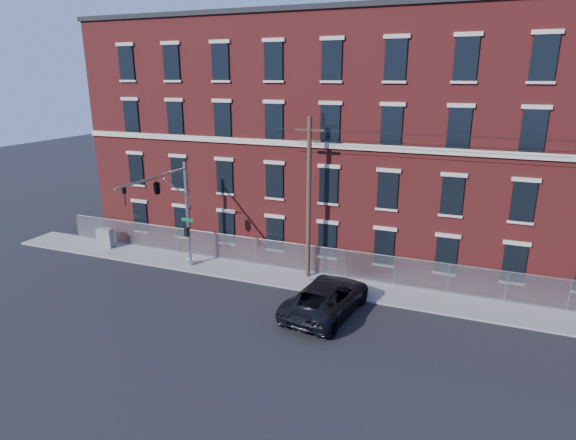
% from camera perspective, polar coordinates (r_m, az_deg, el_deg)
% --- Properties ---
extents(ground, '(140.00, 140.00, 0.00)m').
position_cam_1_polar(ground, '(26.97, -5.76, -10.60)').
color(ground, black).
rests_on(ground, ground).
extents(sidewalk, '(65.00, 3.00, 0.12)m').
position_cam_1_polar(sidewalk, '(28.92, 21.25, -9.62)').
color(sidewalk, gray).
rests_on(sidewalk, ground).
extents(mill_building, '(55.30, 14.32, 16.30)m').
position_cam_1_polar(mill_building, '(35.37, 22.93, 8.61)').
color(mill_building, maroon).
rests_on(mill_building, ground).
extents(chain_link_fence, '(59.06, 0.06, 1.85)m').
position_cam_1_polar(chain_link_fence, '(29.71, 21.51, -6.83)').
color(chain_link_fence, '#A5A8AD').
rests_on(chain_link_fence, ground).
extents(traffic_signal_mast, '(0.90, 6.75, 7.00)m').
position_cam_1_polar(traffic_signal_mast, '(29.86, -14.44, 2.72)').
color(traffic_signal_mast, '#9EA0A5').
rests_on(traffic_signal_mast, ground).
extents(utility_pole_near, '(1.80, 0.28, 10.00)m').
position_cam_1_polar(utility_pole_near, '(29.19, 2.48, 2.82)').
color(utility_pole_near, '#4A3325').
rests_on(utility_pole_near, ground).
extents(pickup_truck, '(3.84, 6.85, 1.81)m').
position_cam_1_polar(pickup_truck, '(26.27, 4.61, -9.13)').
color(pickup_truck, black).
rests_on(pickup_truck, ground).
extents(utility_cabinet, '(1.20, 0.67, 1.44)m').
position_cam_1_polar(utility_cabinet, '(38.11, -20.84, -1.99)').
color(utility_cabinet, slate).
rests_on(utility_cabinet, sidewalk).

